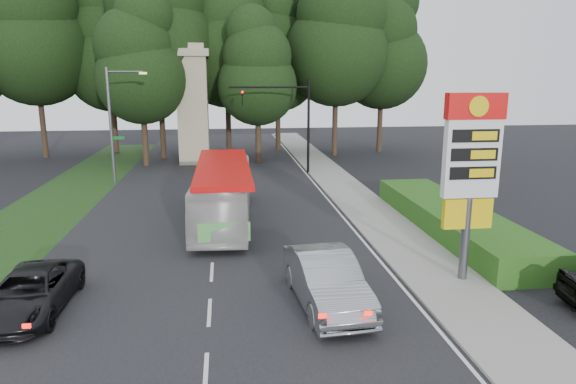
{
  "coord_description": "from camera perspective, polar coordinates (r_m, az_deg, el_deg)",
  "views": [
    {
      "loc": [
        0.65,
        -14.84,
        7.39
      ],
      "look_at": [
        3.45,
        7.96,
        2.2
      ],
      "focal_mm": 32.0,
      "sensor_mm": 36.0,
      "label": 1
    }
  ],
  "objects": [
    {
      "name": "tree_west_near",
      "position": [
        52.99,
        -19.26,
        14.89
      ],
      "size": [
        8.4,
        8.4,
        16.5
      ],
      "color": "#2D2116",
      "rests_on": "ground"
    },
    {
      "name": "tree_monument_left",
      "position": [
        44.36,
        -16.11,
        13.92
      ],
      "size": [
        7.28,
        7.28,
        14.3
      ],
      "color": "#2D2116",
      "rests_on": "ground"
    },
    {
      "name": "hedge",
      "position": [
        26.18,
        17.78,
        -2.93
      ],
      "size": [
        3.0,
        14.0,
        1.2
      ],
      "primitive_type": "cube",
      "color": "#295416",
      "rests_on": "ground"
    },
    {
      "name": "tree_monument_right",
      "position": [
        44.44,
        -3.42,
        13.51
      ],
      "size": [
        6.72,
        6.72,
        13.2
      ],
      "color": "#2D2116",
      "rests_on": "ground"
    },
    {
      "name": "suv_charcoal",
      "position": [
        18.54,
        -26.76,
        -9.91
      ],
      "size": [
        2.36,
        4.97,
        1.37
      ],
      "primitive_type": "imported",
      "rotation": [
        0.0,
        0.0,
        -0.02
      ],
      "color": "black",
      "rests_on": "ground"
    },
    {
      "name": "streetlight_signs",
      "position": [
        37.75,
        -18.83,
        7.58
      ],
      "size": [
        2.75,
        0.98,
        8.0
      ],
      "color": "#59595E",
      "rests_on": "ground"
    },
    {
      "name": "tree_east_mid",
      "position": [
        49.11,
        5.43,
        17.31
      ],
      "size": [
        9.52,
        9.52,
        18.7
      ],
      "color": "#2D2116",
      "rests_on": "ground"
    },
    {
      "name": "sidewalk_right",
      "position": [
        28.91,
        9.0,
        -2.12
      ],
      "size": [
        3.0,
        80.0,
        0.12
      ],
      "primitive_type": "cube",
      "color": "gray",
      "rests_on": "ground"
    },
    {
      "name": "gas_station_pylon",
      "position": [
        19.11,
        19.7,
        3.12
      ],
      "size": [
        2.1,
        0.45,
        6.85
      ],
      "color": "#59595E",
      "rests_on": "ground"
    },
    {
      "name": "ground",
      "position": [
        16.59,
        -8.77,
        -13.88
      ],
      "size": [
        120.0,
        120.0,
        0.0
      ],
      "primitive_type": "plane",
      "color": "black",
      "rests_on": "ground"
    },
    {
      "name": "transit_bus",
      "position": [
        26.5,
        -7.15,
        -0.17
      ],
      "size": [
        3.15,
        11.03,
        3.04
      ],
      "primitive_type": "imported",
      "rotation": [
        0.0,
        0.0,
        -0.05
      ],
      "color": "beige",
      "rests_on": "ground"
    },
    {
      "name": "tree_far_east",
      "position": [
        52.23,
        10.5,
        15.78
      ],
      "size": [
        8.68,
        8.68,
        17.05
      ],
      "color": "#2D2116",
      "rests_on": "ground"
    },
    {
      "name": "sedan_silver",
      "position": [
        17.09,
        4.28,
        -9.71
      ],
      "size": [
        2.32,
        5.47,
        1.76
      ],
      "primitive_type": "imported",
      "rotation": [
        0.0,
        0.0,
        0.09
      ],
      "color": "#9A9DA2",
      "rests_on": "ground"
    },
    {
      "name": "traffic_signal_mast",
      "position": [
        39.26,
        0.38,
        8.76
      ],
      "size": [
        6.1,
        0.35,
        7.2
      ],
      "color": "black",
      "rests_on": "ground"
    },
    {
      "name": "monument",
      "position": [
        44.98,
        -10.52,
        9.61
      ],
      "size": [
        3.0,
        3.0,
        10.05
      ],
      "color": "tan",
      "rests_on": "ground"
    },
    {
      "name": "grass_verge_left",
      "position": [
        35.16,
        -23.61,
        -0.47
      ],
      "size": [
        5.0,
        50.0,
        0.02
      ],
      "primitive_type": "cube",
      "color": "#193814",
      "rests_on": "ground"
    },
    {
      "name": "tree_center_left",
      "position": [
        48.39,
        -14.38,
        17.85
      ],
      "size": [
        10.08,
        10.08,
        19.8
      ],
      "color": "#2D2116",
      "rests_on": "ground"
    },
    {
      "name": "tree_center_right",
      "position": [
        49.97,
        -6.88,
        16.81
      ],
      "size": [
        9.24,
        9.24,
        18.15
      ],
      "color": "#2D2116",
      "rests_on": "ground"
    },
    {
      "name": "road_surface",
      "position": [
        27.84,
        -8.1,
        -2.77
      ],
      "size": [
        14.0,
        80.0,
        0.02
      ],
      "primitive_type": "cube",
      "color": "black",
      "rests_on": "ground"
    },
    {
      "name": "tree_east_near",
      "position": [
        52.17,
        -1.15,
        15.25
      ],
      "size": [
        8.12,
        8.12,
        15.95
      ],
      "color": "#2D2116",
      "rests_on": "ground"
    },
    {
      "name": "tree_west_mid",
      "position": [
        52.72,
        -26.51,
        16.13
      ],
      "size": [
        9.8,
        9.8,
        19.25
      ],
      "color": "#2D2116",
      "rests_on": "ground"
    }
  ]
}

